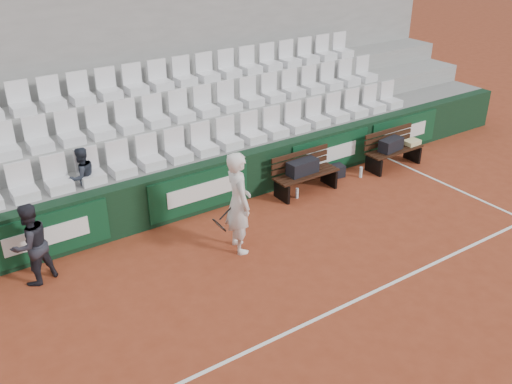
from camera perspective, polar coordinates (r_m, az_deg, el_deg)
name	(u,v)px	position (r m, az deg, el deg)	size (l,w,h in m)	color
ground	(334,311)	(9.05, 7.81, -11.70)	(80.00, 80.00, 0.00)	brown
court_baseline	(334,311)	(9.04, 7.81, -11.68)	(18.00, 0.06, 0.01)	white
back_barrier	(208,186)	(11.57, -4.86, 0.61)	(18.00, 0.34, 1.00)	black
grandstand_tier_front	(190,176)	(12.05, -6.65, 1.63)	(18.00, 0.95, 1.00)	gray
grandstand_tier_mid	(169,151)	(12.74, -8.72, 4.04)	(18.00, 0.95, 1.45)	#969693
grandstand_tier_back	(150,129)	(13.47, -10.59, 6.20)	(18.00, 0.95, 1.90)	gray
grandstand_rear_wall	(133,70)	(13.65, -12.15, 11.85)	(18.00, 0.30, 4.40)	gray
seat_row_front	(192,142)	(11.58, -6.45, 4.97)	(11.90, 0.44, 0.63)	silver
seat_row_mid	(169,108)	(12.23, -8.69, 8.28)	(11.90, 0.44, 0.63)	silver
seat_row_back	(148,77)	(12.93, -10.74, 11.23)	(11.90, 0.44, 0.63)	silver
bench_left	(306,183)	(12.33, 5.03, 0.92)	(1.50, 0.56, 0.45)	black
bench_right	(394,158)	(13.90, 13.60, 3.32)	(1.50, 0.56, 0.45)	black
sports_bag_left	(303,167)	(12.17, 4.69, 2.50)	(0.70, 0.30, 0.30)	black
sports_bag_right	(391,145)	(13.67, 13.35, 4.64)	(0.62, 0.29, 0.29)	black
towel	(412,142)	(14.18, 15.32, 4.82)	(0.38, 0.28, 0.11)	#D1C987
sports_bag_ground	(334,171)	(13.15, 7.81, 2.06)	(0.46, 0.28, 0.28)	black
water_bottle_near	(297,193)	(12.12, 4.13, -0.11)	(0.06, 0.06, 0.23)	silver
water_bottle_far	(361,172)	(13.23, 10.44, 1.96)	(0.07, 0.07, 0.26)	silver
tennis_player	(238,203)	(9.95, -1.79, -1.06)	(0.79, 0.77, 1.89)	silver
ball_kid	(31,244)	(9.89, -21.58, -4.89)	(0.69, 0.54, 1.42)	black
spectator_c	(79,154)	(10.76, -17.27, 3.62)	(0.56, 0.43, 1.14)	#202631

